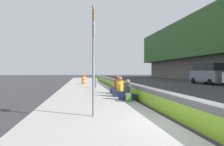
{
  "coord_description": "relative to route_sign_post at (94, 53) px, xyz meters",
  "views": [
    {
      "loc": [
        -5.15,
        3.07,
        1.61
      ],
      "look_at": [
        10.9,
        0.62,
        1.46
      ],
      "focal_mm": 31.86,
      "sensor_mm": 36.0,
      "label": 1
    }
  ],
  "objects": [
    {
      "name": "parked_car_fourth",
      "position": [
        15.87,
        -15.03,
        -0.86
      ],
      "size": [
        5.15,
        2.2,
        2.56
      ],
      "color": "slate",
      "rests_on": "ground_plane"
    },
    {
      "name": "ground_plane",
      "position": [
        -1.32,
        -2.69,
        -2.21
      ],
      "size": [
        160.0,
        160.0,
        0.0
      ],
      "primitive_type": "plane",
      "color": "#353538",
      "rests_on": "ground"
    },
    {
      "name": "sidewalk_strip",
      "position": [
        -1.32,
        -0.04,
        -2.14
      ],
      "size": [
        80.0,
        4.4,
        0.14
      ],
      "primitive_type": "cube",
      "color": "#A8A59E",
      "rests_on": "ground_plane"
    },
    {
      "name": "fire_hydrant",
      "position": [
        10.92,
        -0.87,
        -1.62
      ],
      "size": [
        0.26,
        0.46,
        0.88
      ],
      "color": "gray",
      "rests_on": "sidewalk_strip"
    },
    {
      "name": "backpack",
      "position": [
        2.88,
        -1.84,
        -1.88
      ],
      "size": [
        0.32,
        0.28,
        0.4
      ],
      "color": "#4C7A3D",
      "rests_on": "sidewalk_strip"
    },
    {
      "name": "route_sign_post",
      "position": [
        0.0,
        0.0,
        0.0
      ],
      "size": [
        0.44,
        0.09,
        3.6
      ],
      "color": "gray",
      "rests_on": "sidewalk_strip"
    },
    {
      "name": "jersey_barrier",
      "position": [
        -1.32,
        -2.69,
        -1.79
      ],
      "size": [
        76.0,
        0.45,
        0.85
      ],
      "color": "slate",
      "rests_on": "ground_plane"
    },
    {
      "name": "seated_person_foreground",
      "position": [
        3.47,
        -1.96,
        -1.74
      ],
      "size": [
        0.77,
        0.86,
        1.05
      ],
      "color": "#23284C",
      "rests_on": "sidewalk_strip"
    },
    {
      "name": "construction_barrel",
      "position": [
        16.33,
        0.14,
        -1.59
      ],
      "size": [
        0.54,
        0.54,
        0.95
      ],
      "color": "orange",
      "rests_on": "sidewalk_strip"
    },
    {
      "name": "seated_person_middle",
      "position": [
        4.92,
        -1.83,
        -1.71
      ],
      "size": [
        0.9,
        0.99,
        1.16
      ],
      "color": "#23284C",
      "rests_on": "sidewalk_strip"
    },
    {
      "name": "seated_person_rear",
      "position": [
        6.41,
        -1.96,
        -1.69
      ],
      "size": [
        0.79,
        0.91,
        1.21
      ],
      "color": "#23284C",
      "rests_on": "sidewalk_strip"
    }
  ]
}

